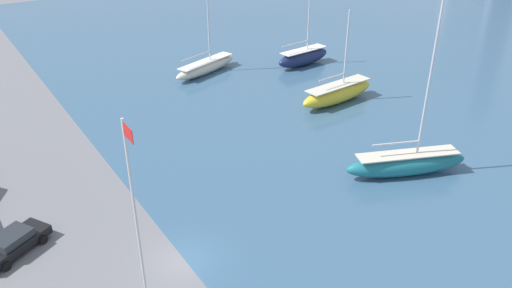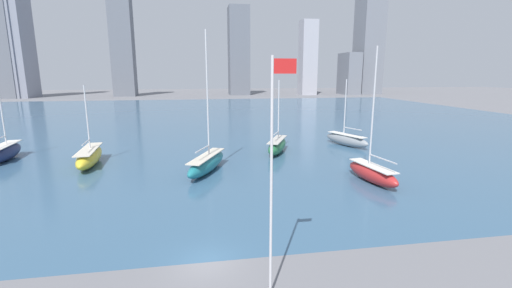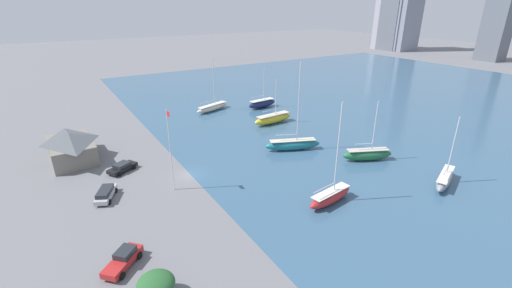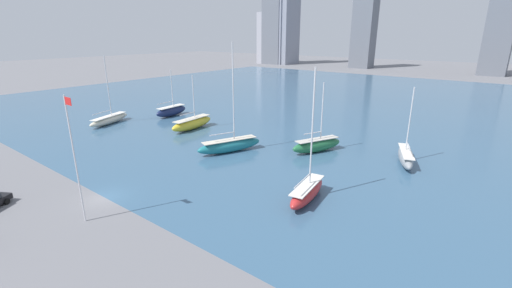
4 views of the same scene
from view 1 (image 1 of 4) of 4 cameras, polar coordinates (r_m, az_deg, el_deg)
name	(u,v)px [view 1 (image 1 of 4)]	position (r m, az deg, el deg)	size (l,w,h in m)	color
ground_plane	(185,260)	(34.12, -8.15, -13.00)	(500.00, 500.00, 0.00)	slate
flag_pole	(137,222)	(26.41, -13.48, -8.65)	(1.24, 0.14, 12.59)	silver
sailboat_navy	(303,57)	(68.41, 5.44, 9.88)	(2.93, 8.73, 10.28)	#19234C
sailboat_teal	(407,163)	(43.86, 16.83, -2.08)	(5.96, 10.62, 16.67)	#1E757F
sailboat_yellow	(338,93)	(56.79, 9.33, 5.78)	(3.12, 10.55, 10.28)	yellow
sailboat_cream	(206,66)	(65.54, -5.72, 8.84)	(5.54, 10.83, 13.64)	beige
parked_sedan_black	(13,243)	(37.66, -26.05, -10.08)	(4.20, 5.23, 1.47)	black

